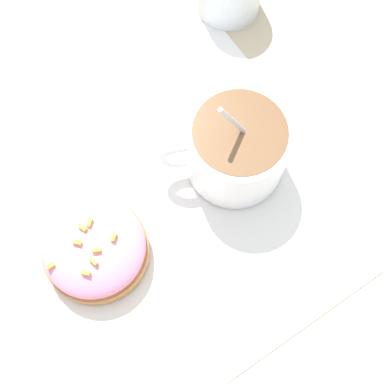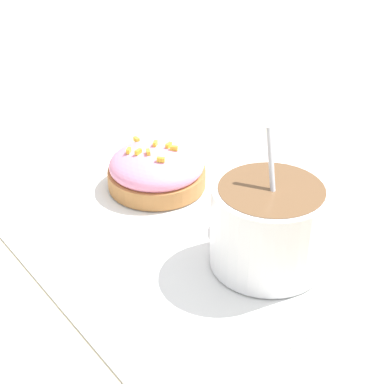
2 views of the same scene
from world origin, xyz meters
name	(u,v)px [view 1 (image 1 of 2)]	position (x,y,z in m)	size (l,w,h in m)	color
ground_plane	(170,209)	(0.00, 0.00, 0.00)	(3.00, 3.00, 0.00)	#C6B793
paper_napkin	(170,209)	(0.00, 0.00, 0.00)	(0.34, 0.34, 0.00)	white
coffee_cup	(236,147)	(-0.07, 0.00, 0.04)	(0.11, 0.09, 0.11)	white
frosted_pastry	(95,248)	(0.07, -0.01, 0.02)	(0.09, 0.09, 0.04)	#B2753D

